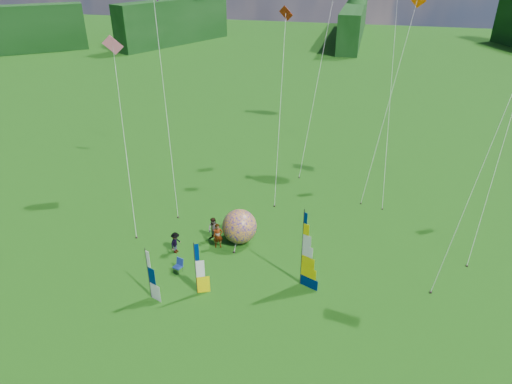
% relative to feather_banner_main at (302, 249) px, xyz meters
% --- Properties ---
extents(ground, '(220.00, 220.00, 0.00)m').
position_rel_feather_banner_main_xyz_m(ground, '(-1.86, -3.38, -2.48)').
color(ground, '#205A10').
rests_on(ground, ground).
extents(treeline_ring, '(210.00, 210.00, 8.00)m').
position_rel_feather_banner_main_xyz_m(treeline_ring, '(-1.86, -3.38, 1.52)').
color(treeline_ring, '#184118').
rests_on(treeline_ring, ground).
extents(feather_banner_main, '(1.27, 0.62, 4.95)m').
position_rel_feather_banner_main_xyz_m(feather_banner_main, '(0.00, 0.00, 0.00)').
color(feather_banner_main, '#00195B').
rests_on(feather_banner_main, ground).
extents(side_banner_left, '(0.92, 0.47, 3.42)m').
position_rel_feather_banner_main_xyz_m(side_banner_left, '(-5.65, -2.28, -0.77)').
color(side_banner_left, '#EDD100').
rests_on(side_banner_left, ground).
extents(side_banner_far, '(0.94, 0.45, 3.28)m').
position_rel_feather_banner_main_xyz_m(side_banner_far, '(-8.08, -3.23, -0.84)').
color(side_banner_far, white).
rests_on(side_banner_far, ground).
extents(bol_inflatable, '(2.67, 2.67, 2.34)m').
position_rel_feather_banner_main_xyz_m(bol_inflatable, '(-4.70, 3.43, -1.31)').
color(bol_inflatable, '#100470').
rests_on(bol_inflatable, ground).
extents(spectator_a, '(0.76, 0.66, 1.77)m').
position_rel_feather_banner_main_xyz_m(spectator_a, '(-5.90, 2.43, -1.59)').
color(spectator_a, '#66594C').
rests_on(spectator_a, ground).
extents(spectator_b, '(0.94, 0.67, 1.74)m').
position_rel_feather_banner_main_xyz_m(spectator_b, '(-6.42, 3.09, -1.61)').
color(spectator_b, '#66594C').
rests_on(spectator_b, ground).
extents(spectator_c, '(0.50, 1.01, 1.50)m').
position_rel_feather_banner_main_xyz_m(spectator_c, '(-8.38, 1.18, -1.73)').
color(spectator_c, '#66594C').
rests_on(spectator_c, ground).
extents(spectator_d, '(1.00, 0.87, 1.63)m').
position_rel_feather_banner_main_xyz_m(spectator_d, '(-4.82, 3.76, -1.66)').
color(spectator_d, '#66594C').
rests_on(spectator_d, ground).
extents(camp_chair, '(0.67, 0.67, 0.92)m').
position_rel_feather_banner_main_xyz_m(camp_chair, '(-7.47, -0.73, -2.01)').
color(camp_chair, navy).
rests_on(camp_chair, ground).
extents(kite_whale, '(9.97, 15.27, 19.24)m').
position_rel_feather_banner_main_xyz_m(kite_whale, '(4.33, 15.86, 7.14)').
color(kite_whale, black).
rests_on(kite_whale, ground).
extents(kite_rainbow_delta, '(7.37, 10.42, 17.15)m').
position_rel_feather_banner_main_xyz_m(kite_rainbow_delta, '(-11.62, 8.48, 6.10)').
color(kite_rainbow_delta, red).
rests_on(kite_rainbow_delta, ground).
extents(kite_parafoil, '(10.64, 11.63, 20.43)m').
position_rel_feather_banner_main_xyz_m(kite_parafoil, '(9.54, 3.86, 7.74)').
color(kite_parafoil, red).
rests_on(kite_parafoil, ground).
extents(small_kite_red, '(5.19, 9.89, 14.12)m').
position_rel_feather_banner_main_xyz_m(small_kite_red, '(-3.82, 12.34, 4.58)').
color(small_kite_red, red).
rests_on(small_kite_red, ground).
extents(small_kite_orange, '(5.08, 9.68, 15.28)m').
position_rel_feather_banner_main_xyz_m(small_kite_orange, '(4.30, 14.24, 5.16)').
color(small_kite_orange, '#E65000').
rests_on(small_kite_orange, ground).
extents(small_kite_yellow, '(7.28, 11.63, 11.47)m').
position_rel_feather_banner_main_xyz_m(small_kite_yellow, '(11.29, 8.42, 3.26)').
color(small_kite_yellow, '#DAEC06').
rests_on(small_kite_yellow, ground).
extents(small_kite_pink, '(9.67, 11.71, 12.61)m').
position_rel_feather_banner_main_xyz_m(small_kite_pink, '(-13.81, 5.86, 3.83)').
color(small_kite_pink, pink).
rests_on(small_kite_pink, ground).
extents(small_kite_green, '(4.48, 12.57, 22.71)m').
position_rel_feather_banner_main_xyz_m(small_kite_green, '(-1.34, 18.98, 8.88)').
color(small_kite_green, green).
rests_on(small_kite_green, ground).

